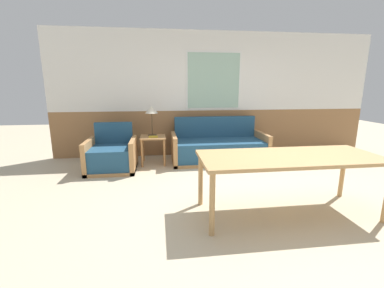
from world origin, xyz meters
The scene contains 8 objects.
ground_plane centered at (0.00, 0.00, 0.00)m, with size 16.00×16.00×0.00m, color beige.
wall_back centered at (0.00, 2.63, 1.36)m, with size 7.20×0.09×2.70m.
couch centered at (-0.08, 2.00, 0.27)m, with size 1.94×0.89×0.89m.
armchair centered at (-2.19, 1.68, 0.26)m, with size 0.88×0.85×0.85m.
side_table centered at (-1.43, 1.97, 0.46)m, with size 0.49×0.49×0.56m.
table_lamp centered at (-1.44, 2.05, 1.05)m, with size 0.25×0.25×0.59m.
book_stack centered at (-1.42, 1.87, 0.57)m, with size 0.18×0.12×0.02m.
dining_table centered at (0.23, -0.35, 0.67)m, with size 2.14×0.85×0.74m.
Camera 1 is at (-1.30, -3.11, 1.54)m, focal length 24.00 mm.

